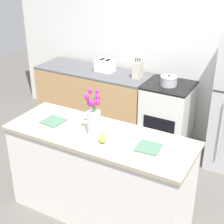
# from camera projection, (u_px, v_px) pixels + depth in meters

# --- Properties ---
(ground_plane) EXTENTS (10.00, 10.00, 0.00)m
(ground_plane) POSITION_uv_depth(u_px,v_px,m) (100.00, 212.00, 3.57)
(ground_plane) COLOR #59544F
(back_wall) EXTENTS (5.20, 0.08, 2.70)m
(back_wall) POSITION_uv_depth(u_px,v_px,m) (176.00, 42.00, 4.55)
(back_wall) COLOR silver
(back_wall) RESTS_ON ground_plane
(kitchen_island) EXTENTS (1.80, 0.66, 0.93)m
(kitchen_island) POSITION_uv_depth(u_px,v_px,m) (100.00, 175.00, 3.36)
(kitchen_island) COLOR silver
(kitchen_island) RESTS_ON ground_plane
(back_counter) EXTENTS (1.68, 0.60, 0.89)m
(back_counter) POSITION_uv_depth(u_px,v_px,m) (94.00, 99.00, 5.09)
(back_counter) COLOR tan
(back_counter) RESTS_ON ground_plane
(stove_range) EXTENTS (0.60, 0.61, 0.89)m
(stove_range) POSITION_uv_depth(u_px,v_px,m) (167.00, 116.00, 4.59)
(stove_range) COLOR silver
(stove_range) RESTS_ON ground_plane
(flower_vase) EXTENTS (0.15, 0.18, 0.42)m
(flower_vase) POSITION_uv_depth(u_px,v_px,m) (94.00, 118.00, 3.11)
(flower_vase) COLOR silver
(flower_vase) RESTS_ON kitchen_island
(pear_figurine) EXTENTS (0.07, 0.07, 0.11)m
(pear_figurine) POSITION_uv_depth(u_px,v_px,m) (102.00, 138.00, 3.00)
(pear_figurine) COLOR #9EBC47
(pear_figurine) RESTS_ON kitchen_island
(plate_setting_left) EXTENTS (0.31, 0.31, 0.02)m
(plate_setting_left) POSITION_uv_depth(u_px,v_px,m) (53.00, 122.00, 3.36)
(plate_setting_left) COLOR beige
(plate_setting_left) RESTS_ON kitchen_island
(plate_setting_right) EXTENTS (0.31, 0.31, 0.02)m
(plate_setting_right) POSITION_uv_depth(u_px,v_px,m) (148.00, 148.00, 2.92)
(plate_setting_right) COLOR beige
(plate_setting_right) RESTS_ON kitchen_island
(toaster) EXTENTS (0.28, 0.18, 0.17)m
(toaster) POSITION_uv_depth(u_px,v_px,m) (105.00, 65.00, 4.82)
(toaster) COLOR silver
(toaster) RESTS_ON back_counter
(cooking_pot) EXTENTS (0.22, 0.22, 0.14)m
(cooking_pot) POSITION_uv_depth(u_px,v_px,m) (169.00, 81.00, 4.34)
(cooking_pot) COLOR #B2B5B7
(cooking_pot) RESTS_ON stove_range
(knife_block) EXTENTS (0.10, 0.14, 0.27)m
(knife_block) POSITION_uv_depth(u_px,v_px,m) (138.00, 70.00, 4.57)
(knife_block) COLOR beige
(knife_block) RESTS_ON back_counter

